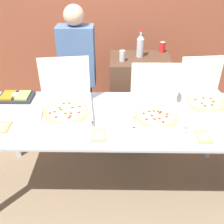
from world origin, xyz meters
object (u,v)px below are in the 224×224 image
(pizza_box_far_right, at_px, (204,96))
(person_guest_cap, at_px, (79,77))
(pizza_box_near_left, at_px, (156,108))
(soda_can_silver, at_px, (122,56))
(veggie_tray, at_px, (16,97))
(soda_can_colored, at_px, (162,47))
(paper_plate_front_left, at_px, (98,136))
(pizza_box_far_left, at_px, (66,104))
(paper_plate_front_center, at_px, (203,137))
(soda_bottle, at_px, (140,45))
(paper_plate_front_right, at_px, (2,128))

(pizza_box_far_right, xyz_separation_m, person_guest_cap, (-1.32, 0.52, -0.05))
(pizza_box_near_left, xyz_separation_m, soda_can_silver, (-0.30, 0.75, 0.21))
(soda_can_silver, bearing_deg, veggie_tray, -157.37)
(soda_can_colored, height_order, person_guest_cap, person_guest_cap)
(paper_plate_front_left, bearing_deg, pizza_box_far_right, 28.98)
(pizza_box_near_left, height_order, pizza_box_far_left, pizza_box_far_left)
(paper_plate_front_center, xyz_separation_m, paper_plate_front_left, (-0.87, 0.01, 0.00))
(pizza_box_far_left, height_order, pizza_box_far_right, pizza_box_far_left)
(paper_plate_front_left, distance_m, soda_can_colored, 1.57)
(pizza_box_far_right, relative_size, soda_bottle, 1.59)
(paper_plate_front_right, distance_m, veggie_tray, 0.52)
(soda_bottle, height_order, person_guest_cap, person_guest_cap)
(paper_plate_front_right, distance_m, soda_can_colored, 2.03)
(soda_can_colored, bearing_deg, soda_can_silver, -148.83)
(soda_bottle, bearing_deg, person_guest_cap, -169.10)
(pizza_box_far_left, distance_m, soda_bottle, 1.16)
(paper_plate_front_right, bearing_deg, pizza_box_near_left, 9.55)
(person_guest_cap, bearing_deg, pizza_box_far_right, 158.37)
(pizza_box_far_left, bearing_deg, veggie_tray, 150.02)
(pizza_box_far_left, height_order, paper_plate_front_left, pizza_box_far_left)
(pizza_box_near_left, bearing_deg, paper_plate_front_center, -43.94)
(soda_can_silver, bearing_deg, person_guest_cap, 179.11)
(paper_plate_front_right, distance_m, person_guest_cap, 1.13)
(soda_can_silver, xyz_separation_m, soda_can_colored, (0.49, 0.30, 0.00))
(pizza_box_near_left, xyz_separation_m, veggie_tray, (-1.40, 0.29, -0.06))
(veggie_tray, xyz_separation_m, person_guest_cap, (0.59, 0.47, 0.00))
(person_guest_cap, bearing_deg, paper_plate_front_left, 105.30)
(veggie_tray, height_order, soda_can_silver, soda_can_silver)
(pizza_box_far_left, bearing_deg, pizza_box_near_left, -11.77)
(pizza_box_far_right, height_order, paper_plate_front_center, pizza_box_far_right)
(paper_plate_front_right, xyz_separation_m, soda_can_colored, (1.55, 1.28, 0.28))
(soda_bottle, bearing_deg, pizza_box_near_left, -84.34)
(veggie_tray, bearing_deg, paper_plate_front_left, -34.90)
(pizza_box_near_left, height_order, soda_can_silver, pizza_box_near_left)
(pizza_box_far_left, height_order, paper_plate_front_center, pizza_box_far_left)
(paper_plate_front_right, xyz_separation_m, paper_plate_front_left, (0.84, -0.10, 0.00))
(soda_bottle, bearing_deg, paper_plate_front_center, -70.24)
(pizza_box_far_right, distance_m, soda_can_colored, 0.90)
(paper_plate_front_right, xyz_separation_m, soda_bottle, (1.27, 1.13, 0.35))
(paper_plate_front_right, bearing_deg, soda_can_silver, 42.91)
(paper_plate_front_center, xyz_separation_m, soda_can_silver, (-0.65, 1.09, 0.28))
(pizza_box_far_left, bearing_deg, paper_plate_front_right, -158.38)
(soda_can_silver, relative_size, person_guest_cap, 0.07)
(paper_plate_front_left, height_order, soda_can_silver, soda_can_silver)
(soda_can_colored, bearing_deg, soda_bottle, -151.90)
(paper_plate_front_left, distance_m, veggie_tray, 1.09)
(soda_can_silver, relative_size, soda_can_colored, 1.00)
(pizza_box_near_left, height_order, paper_plate_front_left, pizza_box_near_left)
(paper_plate_front_right, bearing_deg, veggie_tray, 95.34)
(pizza_box_far_left, bearing_deg, soda_can_silver, 44.44)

